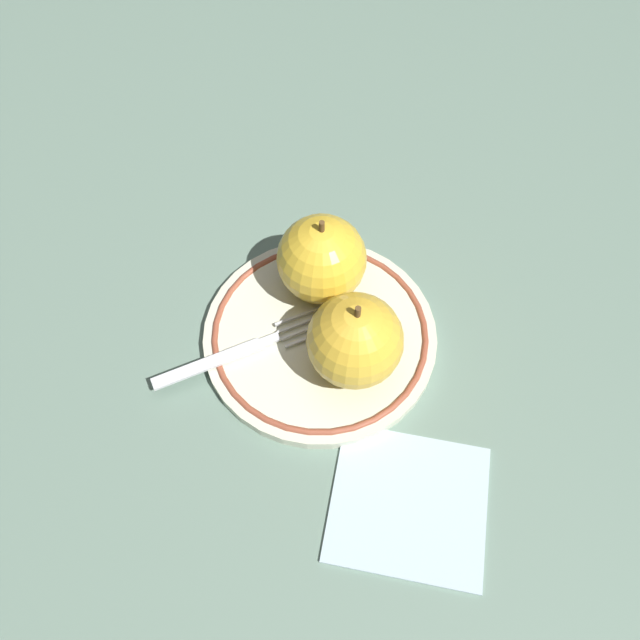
% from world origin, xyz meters
% --- Properties ---
extents(ground_plane, '(2.00, 2.00, 0.00)m').
position_xyz_m(ground_plane, '(0.00, 0.00, 0.00)').
color(ground_plane, slate).
extents(plate, '(0.22, 0.22, 0.02)m').
position_xyz_m(plate, '(0.00, -0.01, 0.01)').
color(plate, beige).
rests_on(plate, ground_plane).
extents(apple_red_whole, '(0.08, 0.08, 0.09)m').
position_xyz_m(apple_red_whole, '(0.04, -0.03, 0.06)').
color(apple_red_whole, gold).
rests_on(apple_red_whole, plate).
extents(apple_second_whole, '(0.08, 0.08, 0.09)m').
position_xyz_m(apple_second_whole, '(-0.02, 0.04, 0.06)').
color(apple_second_whole, gold).
rests_on(apple_second_whole, plate).
extents(fork, '(0.13, 0.16, 0.00)m').
position_xyz_m(fork, '(-0.05, -0.06, 0.02)').
color(fork, silver).
rests_on(fork, plate).
extents(napkin_folded, '(0.16, 0.15, 0.01)m').
position_xyz_m(napkin_folded, '(0.14, -0.11, 0.00)').
color(napkin_folded, '#AEC6CF').
rests_on(napkin_folded, ground_plane).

